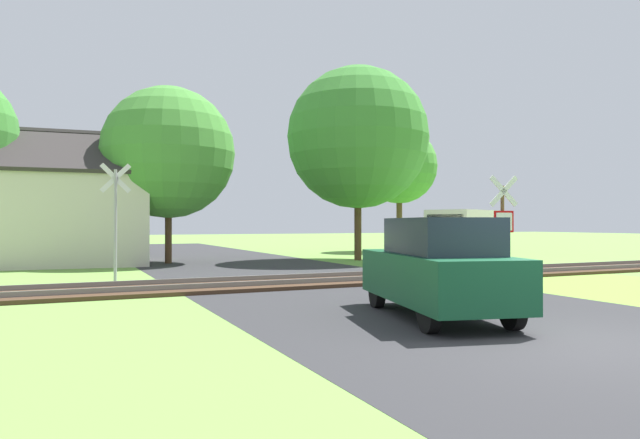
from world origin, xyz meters
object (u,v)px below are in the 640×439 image
(stop_sign_near, at_px, (503,223))
(parked_car, at_px, (438,268))
(crossing_sign_far, at_px, (115,213))
(tree_right, at_px, (358,138))
(tree_far, at_px, (399,166))
(house, at_px, (55,215))
(tree_center, at_px, (169,153))
(mail_truck, at_px, (466,234))

(stop_sign_near, bearing_deg, parked_car, 47.61)
(crossing_sign_far, distance_m, parked_car, 10.38)
(tree_right, xyz_separation_m, tree_far, (6.32, 6.43, -0.44))
(tree_right, distance_m, tree_far, 9.03)
(stop_sign_near, xyz_separation_m, house, (-11.37, 13.72, 0.32))
(parked_car, bearing_deg, stop_sign_near, 50.93)
(tree_far, bearing_deg, tree_center, -161.35)
(crossing_sign_far, distance_m, tree_center, 7.92)
(parked_car, bearing_deg, house, 123.06)
(tree_right, xyz_separation_m, parked_car, (-6.28, -14.64, -4.71))
(stop_sign_near, bearing_deg, house, -40.38)
(stop_sign_near, relative_size, mail_truck, 0.58)
(tree_far, height_order, mail_truck, tree_far)
(tree_center, relative_size, mail_truck, 1.43)
(tree_far, bearing_deg, mail_truck, -106.76)
(tree_far, height_order, parked_car, tree_far)
(crossing_sign_far, bearing_deg, tree_far, 40.19)
(tree_right, bearing_deg, crossing_sign_far, -153.61)
(stop_sign_near, xyz_separation_m, tree_right, (1.24, 10.75, 3.92))
(tree_center, xyz_separation_m, tree_right, (8.25, -1.51, 0.94))
(tree_far, bearing_deg, tree_right, -134.50)
(tree_right, height_order, mail_truck, tree_right)
(parked_car, bearing_deg, tree_center, 110.25)
(crossing_sign_far, relative_size, tree_right, 0.39)
(stop_sign_near, bearing_deg, tree_center, -50.27)
(crossing_sign_far, relative_size, parked_car, 0.81)
(stop_sign_near, height_order, tree_center, tree_center)
(house, bearing_deg, parked_car, -66.11)
(tree_far, distance_m, parked_car, 24.92)
(crossing_sign_far, bearing_deg, house, 106.91)
(crossing_sign_far, xyz_separation_m, tree_center, (2.69, 6.94, 2.68))
(house, distance_m, tree_far, 19.50)
(crossing_sign_far, distance_m, house, 8.56)
(tree_right, distance_m, parked_car, 16.61)
(house, height_order, parked_car, house)
(house, bearing_deg, crossing_sign_far, -74.65)
(tree_right, height_order, parked_car, tree_right)
(crossing_sign_far, relative_size, mail_truck, 0.66)
(house, distance_m, tree_center, 5.31)
(crossing_sign_far, bearing_deg, tree_center, 74.51)
(stop_sign_near, distance_m, tree_right, 11.51)
(stop_sign_near, xyz_separation_m, tree_center, (-7.01, 12.27, 2.98))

